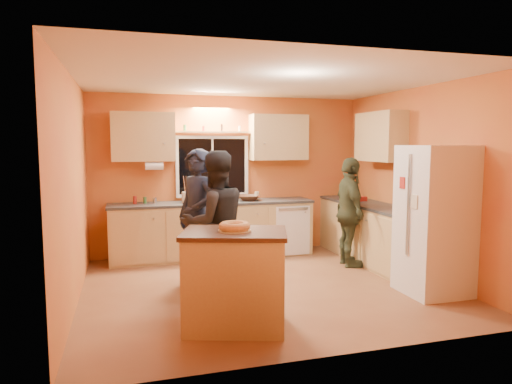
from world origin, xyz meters
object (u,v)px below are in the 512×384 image
object	(u,v)px
person_center	(215,224)
person_right	(350,212)
person_left	(197,217)
island	(235,279)
refrigerator	(435,220)

from	to	relation	value
person_center	person_right	size ratio (longest dim) A/B	1.07
person_left	island	bearing A→B (deg)	-24.23
refrigerator	person_center	xyz separation A→B (m)	(-2.56, 0.68, -0.03)
person_center	person_right	world-z (taller)	person_center
person_right	person_center	bearing A→B (deg)	117.91
refrigerator	person_right	size ratio (longest dim) A/B	1.11
refrigerator	person_left	size ratio (longest dim) A/B	1.03
person_right	refrigerator	bearing A→B (deg)	-155.38
island	person_left	distance (m)	1.57
island	person_center	distance (m)	1.11
island	refrigerator	bearing A→B (deg)	25.78
person_left	person_right	bearing A→B (deg)	67.23
person_left	person_right	world-z (taller)	person_left
island	person_right	xyz separation A→B (m)	(2.18, 1.77, 0.32)
refrigerator	island	bearing A→B (deg)	-172.02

